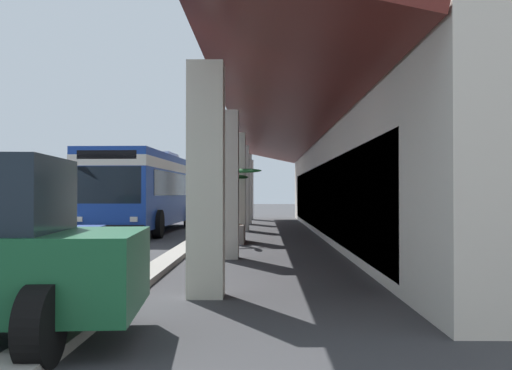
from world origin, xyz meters
TOP-DOWN VIEW (x-y plane):
  - ground at (0.00, 8.00)m, footprint 120.00×120.00m
  - curb_strip at (2.80, 2.63)m, footprint 37.95×0.50m
  - plaza_building at (2.80, 12.26)m, footprint 31.93×14.32m
  - transit_bus at (0.70, -0.06)m, footprint 11.28×3.04m
  - pedestrian at (10.97, -0.88)m, footprint 0.59×0.50m
  - potted_palm at (6.51, 3.71)m, footprint 1.99×1.81m

SIDE VIEW (x-z plane):
  - ground at x=0.00m, z-range 0.00..0.00m
  - curb_strip at x=2.80m, z-range 0.00..0.12m
  - potted_palm at x=6.51m, z-range -0.63..1.75m
  - pedestrian at x=10.97m, z-range 0.11..1.84m
  - transit_bus at x=0.70m, z-range 0.18..3.52m
  - plaza_building at x=2.80m, z-range 0.00..7.11m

